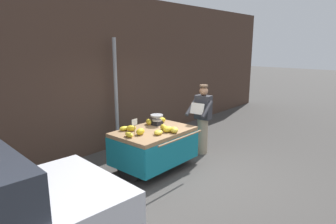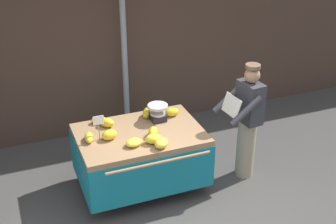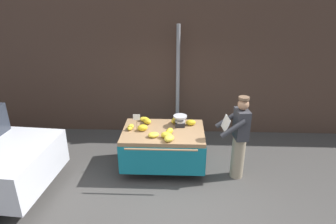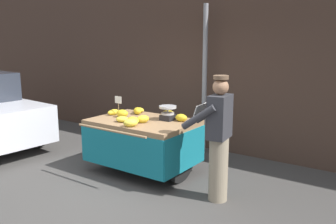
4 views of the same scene
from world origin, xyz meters
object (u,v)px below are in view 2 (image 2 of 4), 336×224
object	(u,v)px
banana_bunch_5	(89,137)
banana_bunch_9	(153,132)
weighing_scale	(158,113)
banana_bunch_6	(172,112)
price_sign	(99,123)
banana_bunch_0	(154,139)
banana_bunch_4	(147,113)
banana_bunch_7	(161,143)
banana_bunch_2	(109,135)
banana_bunch_1	(107,123)
street_pole	(124,54)
vendor_person	(247,122)
banana_bunch_3	(99,120)
banana_cart	(140,147)
banana_bunch_8	(134,142)

from	to	relation	value
banana_bunch_5	banana_bunch_9	distance (m)	0.82
weighing_scale	banana_bunch_6	bearing A→B (deg)	12.19
price_sign	banana_bunch_5	distance (m)	0.24
banana_bunch_0	weighing_scale	bearing A→B (deg)	64.69
banana_bunch_4	banana_bunch_7	size ratio (longest dim) A/B	1.09
banana_bunch_6	weighing_scale	bearing A→B (deg)	-167.81
banana_bunch_2	banana_bunch_6	distance (m)	1.03
banana_bunch_1	banana_bunch_7	bearing A→B (deg)	-56.77
street_pole	vendor_person	size ratio (longest dim) A/B	1.64
banana_bunch_5	banana_bunch_1	bearing A→B (deg)	42.12
street_pole	price_sign	bearing A→B (deg)	-117.89
price_sign	banana_bunch_0	distance (m)	0.72
banana_bunch_6	banana_bunch_9	bearing A→B (deg)	-135.31
banana_bunch_2	banana_bunch_3	distance (m)	0.47
banana_bunch_0	banana_bunch_4	xyz separation A→B (m)	(0.16, 0.70, 0.00)
banana_cart	weighing_scale	world-z (taller)	weighing_scale
price_sign	banana_bunch_1	world-z (taller)	price_sign
banana_bunch_6	price_sign	bearing A→B (deg)	-166.44
banana_bunch_1	banana_bunch_5	distance (m)	0.41
street_pole	banana_bunch_4	distance (m)	1.25
street_pole	banana_bunch_9	world-z (taller)	street_pole
banana_cart	price_sign	world-z (taller)	price_sign
banana_bunch_0	banana_bunch_1	xyz separation A→B (m)	(-0.44, 0.63, -0.00)
banana_bunch_7	banana_bunch_9	xyz separation A→B (m)	(-0.00, 0.30, 0.00)
weighing_scale	banana_bunch_0	world-z (taller)	weighing_scale
vendor_person	banana_bunch_8	bearing A→B (deg)	-178.03
banana_bunch_5	banana_bunch_7	world-z (taller)	banana_bunch_7
banana_bunch_0	banana_bunch_7	xyz separation A→B (m)	(0.06, -0.12, -0.00)
banana_bunch_0	banana_bunch_1	size ratio (longest dim) A/B	1.05
banana_bunch_6	vendor_person	size ratio (longest dim) A/B	0.12
vendor_person	banana_bunch_1	bearing A→B (deg)	163.61
street_pole	banana_bunch_3	distance (m)	1.39
banana_bunch_8	banana_bunch_1	bearing A→B (deg)	107.51
banana_bunch_5	vendor_person	distance (m)	2.17
price_sign	banana_bunch_8	size ratio (longest dim) A/B	1.58
banana_cart	price_sign	distance (m)	0.72
street_pole	banana_bunch_3	bearing A→B (deg)	-123.12
banana_bunch_3	banana_bunch_6	xyz separation A→B (m)	(1.00, -0.17, 0.01)
weighing_scale	vendor_person	bearing A→B (deg)	-22.04
banana_bunch_0	vendor_person	distance (m)	1.41
street_pole	banana_bunch_6	bearing A→B (deg)	-76.99
banana_bunch_3	banana_bunch_4	bearing A→B (deg)	-5.72
banana_bunch_5	banana_bunch_7	size ratio (longest dim) A/B	1.08
banana_bunch_3	banana_bunch_5	xyz separation A→B (m)	(-0.23, -0.42, 0.00)
banana_bunch_1	banana_bunch_7	world-z (taller)	banana_bunch_1
banana_bunch_4	banana_bunch_7	world-z (taller)	banana_bunch_4
banana_bunch_3	banana_bunch_5	distance (m)	0.47
price_sign	banana_bunch_2	distance (m)	0.22
street_pole	banana_bunch_2	size ratio (longest dim) A/B	13.70
banana_bunch_1	banana_bunch_3	world-z (taller)	banana_bunch_1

